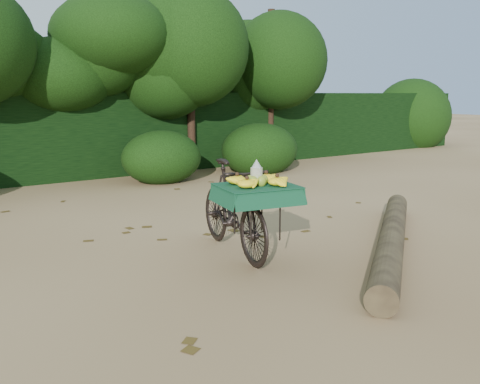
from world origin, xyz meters
TOP-DOWN VIEW (x-y plane):
  - ground at (0.00, 0.00)m, footprint 80.00×80.00m
  - vendor_bicycle at (0.01, -0.44)m, footprint 0.95×1.86m
  - fallen_log at (1.58, -1.36)m, footprint 3.32×2.52m
  - hedge_backdrop at (0.00, 6.30)m, footprint 26.00×1.80m
  - tree_row at (-0.65, 5.50)m, footprint 14.50×2.00m
  - bush_clumps at (0.50, 4.30)m, footprint 8.80×1.70m
  - leaf_litter at (0.00, 0.65)m, footprint 7.00×7.30m

SIDE VIEW (x-z plane):
  - ground at x=0.00m, z-range 0.00..0.00m
  - leaf_litter at x=0.00m, z-range 0.00..0.01m
  - fallen_log at x=1.58m, z-range 0.00..0.28m
  - bush_clumps at x=0.50m, z-range 0.00..0.90m
  - vendor_bicycle at x=0.01m, z-range 0.01..1.06m
  - hedge_backdrop at x=0.00m, z-range 0.00..1.80m
  - tree_row at x=-0.65m, z-range 0.00..4.00m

